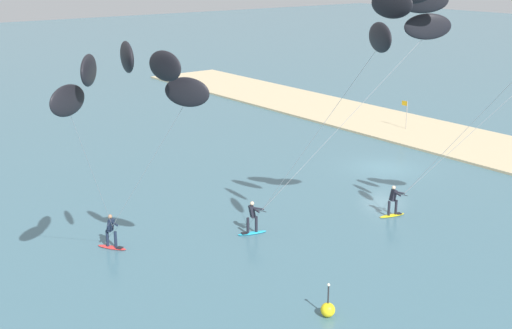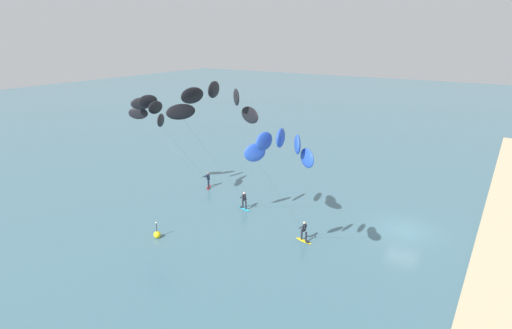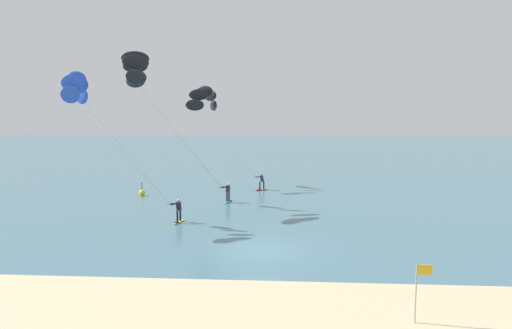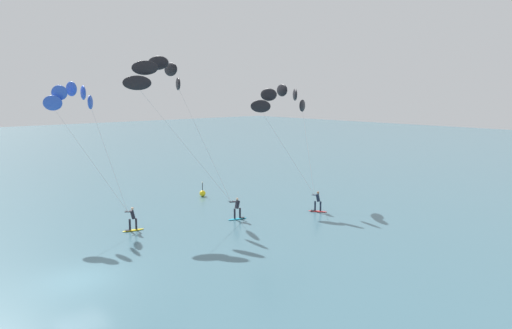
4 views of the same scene
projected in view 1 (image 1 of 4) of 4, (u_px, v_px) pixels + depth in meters
ground_plane at (385, 168)px, 44.70m from camera, size 240.00×240.00×0.00m
sand_strip at (473, 144)px, 50.07m from camera, size 80.00×8.38×0.16m
kitesurfer_nearshore at (127, 85)px, 24.71m from camera, size 8.08×5.57×10.26m
kitesurfer_mid_water at (400, 20)px, 27.32m from camera, size 9.13×6.51×12.40m
marker_buoy at (328, 309)px, 26.18m from camera, size 0.56×0.56×1.38m
beach_flag at (406, 109)px, 54.04m from camera, size 0.57×0.05×2.20m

